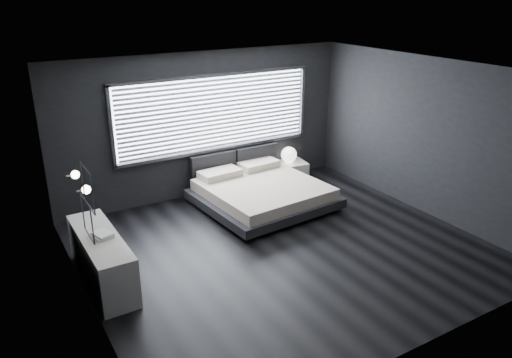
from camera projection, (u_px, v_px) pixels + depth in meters
room at (285, 166)px, 7.46m from camera, size 6.04×6.00×2.80m
window at (216, 113)px, 9.64m from camera, size 4.14×0.09×1.52m
headboard at (235, 162)px, 10.15m from camera, size 1.96×0.16×0.52m
sconce_near at (86, 190)px, 6.05m from camera, size 0.18×0.11×0.11m
sconce_far at (75, 175)px, 6.53m from camera, size 0.18×0.11×0.11m
wall_art_upper at (88, 188)px, 5.44m from camera, size 0.01×0.48×0.48m
wall_art_lower at (87, 218)px, 5.81m from camera, size 0.01×0.48×0.48m
bed at (262, 192)px, 9.41m from camera, size 2.41×2.32×0.58m
nightstand at (290, 171)px, 10.75m from camera, size 0.73×0.64×0.38m
orb_lamp at (289, 155)px, 10.62m from camera, size 0.34×0.34×0.34m
dresser at (102, 259)px, 6.95m from camera, size 0.52×1.80×0.72m
book_stack at (102, 235)px, 6.78m from camera, size 0.30×0.36×0.06m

